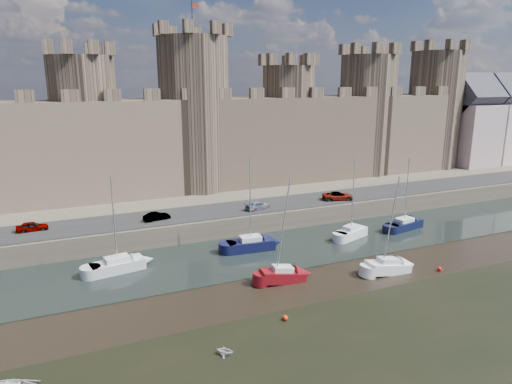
% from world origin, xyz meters
% --- Properties ---
extents(ground, '(160.00, 160.00, 0.00)m').
position_xyz_m(ground, '(0.00, 0.00, 0.00)').
color(ground, black).
rests_on(ground, ground).
extents(water_channel, '(160.00, 12.00, 0.08)m').
position_xyz_m(water_channel, '(0.00, 24.00, 0.04)').
color(water_channel, black).
rests_on(water_channel, ground).
extents(quay, '(160.00, 60.00, 2.50)m').
position_xyz_m(quay, '(0.00, 60.00, 1.25)').
color(quay, '#4C443A').
rests_on(quay, ground).
extents(road, '(160.00, 7.00, 0.10)m').
position_xyz_m(road, '(0.00, 34.00, 2.55)').
color(road, black).
rests_on(road, quay).
extents(castle, '(108.50, 11.00, 29.00)m').
position_xyz_m(castle, '(-0.64, 48.00, 11.67)').
color(castle, '#42382B').
rests_on(castle, quay).
extents(car_0, '(3.43, 1.47, 1.15)m').
position_xyz_m(car_0, '(-21.38, 34.57, 3.08)').
color(car_0, gray).
rests_on(car_0, quay).
extents(car_1, '(3.42, 1.79, 1.07)m').
position_xyz_m(car_1, '(-7.52, 33.02, 3.04)').
color(car_1, gray).
rests_on(car_1, quay).
extents(car_2, '(3.95, 2.46, 1.07)m').
position_xyz_m(car_2, '(5.79, 32.55, 3.03)').
color(car_2, gray).
rests_on(car_2, quay).
extents(car_3, '(4.87, 3.33, 1.24)m').
position_xyz_m(car_3, '(18.27, 32.40, 3.12)').
color(car_3, gray).
rests_on(car_3, quay).
extents(sailboat_0, '(5.66, 2.95, 10.08)m').
position_xyz_m(sailboat_0, '(-13.30, 25.01, 0.79)').
color(sailboat_0, silver).
rests_on(sailboat_0, ground).
extents(sailboat_1, '(5.60, 2.57, 10.90)m').
position_xyz_m(sailboat_1, '(1.60, 25.08, 0.84)').
color(sailboat_1, black).
rests_on(sailboat_1, ground).
extents(sailboat_2, '(4.98, 3.27, 10.01)m').
position_xyz_m(sailboat_2, '(14.84, 24.08, 0.80)').
color(sailboat_2, silver).
rests_on(sailboat_2, ground).
extents(sailboat_3, '(5.69, 3.12, 9.44)m').
position_xyz_m(sailboat_3, '(23.26, 24.16, 0.74)').
color(sailboat_3, black).
rests_on(sailboat_3, ground).
extents(sailboat_4, '(4.59, 2.16, 10.39)m').
position_xyz_m(sailboat_4, '(1.28, 16.13, 0.76)').
color(sailboat_4, maroon).
rests_on(sailboat_4, ground).
extents(sailboat_5, '(4.78, 2.07, 10.11)m').
position_xyz_m(sailboat_5, '(12.17, 13.77, 0.73)').
color(sailboat_5, white).
rests_on(sailboat_5, ground).
extents(dinghy_3, '(1.72, 1.70, 0.69)m').
position_xyz_m(dinghy_3, '(-8.04, 6.79, 0.34)').
color(dinghy_3, silver).
rests_on(dinghy_3, ground).
extents(buoy_1, '(0.47, 0.47, 0.47)m').
position_xyz_m(buoy_1, '(-1.83, 9.41, 0.24)').
color(buoy_1, red).
rests_on(buoy_1, ground).
extents(buoy_3, '(0.46, 0.46, 0.46)m').
position_xyz_m(buoy_3, '(17.43, 12.00, 0.23)').
color(buoy_3, '#FB0F0B').
rests_on(buoy_3, ground).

